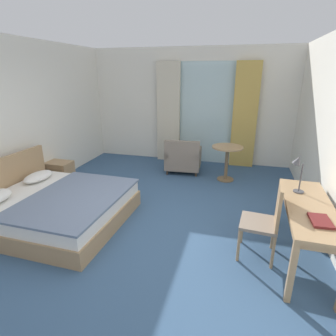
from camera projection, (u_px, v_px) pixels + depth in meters
ground at (144, 230)px, 4.10m from camera, size 5.63×7.58×0.10m
wall_back at (190, 106)px, 6.84m from camera, size 5.23×0.12×2.78m
balcony_glass_door at (206, 114)px, 6.72m from camera, size 1.42×0.02×2.45m
curtain_panel_left at (169, 113)px, 6.86m from camera, size 0.58×0.10×2.45m
curtain_panel_right at (245, 116)px, 6.40m from camera, size 0.57×0.10×2.45m
bed at (55, 206)px, 4.18m from camera, size 2.06×1.90×0.92m
nightstand at (59, 173)px, 5.61m from camera, size 0.52×0.38×0.47m
writing_desk at (308, 212)px, 3.18m from camera, size 0.56×1.61×0.74m
desk_chair at (267, 218)px, 3.27m from camera, size 0.47×0.49×0.98m
desk_lamp at (298, 167)px, 3.42m from camera, size 0.19×0.16×0.49m
closed_book at (321, 221)px, 2.79m from camera, size 0.21×0.30×0.03m
armchair_by_window at (183, 159)px, 6.27m from camera, size 0.83×0.78×0.79m
round_cafe_table at (227, 156)px, 5.71m from camera, size 0.64×0.64×0.74m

